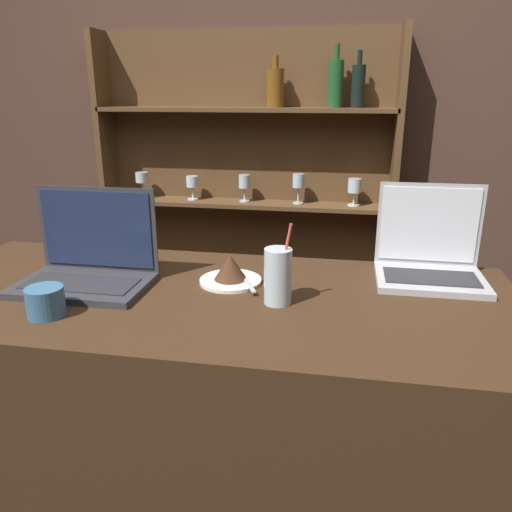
% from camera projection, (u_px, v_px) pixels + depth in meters
% --- Properties ---
extents(bar_counter, '(1.62, 0.69, 1.03)m').
position_uv_depth(bar_counter, '(212.00, 455.00, 1.47)').
color(bar_counter, '#382314').
rests_on(bar_counter, ground_plane).
extents(back_wall, '(7.00, 0.06, 2.70)m').
position_uv_depth(back_wall, '(278.00, 130.00, 2.47)').
color(back_wall, '#4C3328').
rests_on(back_wall, ground_plane).
extents(back_shelf, '(1.46, 0.18, 1.81)m').
position_uv_depth(back_shelf, '(249.00, 211.00, 2.55)').
color(back_shelf, brown).
rests_on(back_shelf, ground_plane).
extents(laptop_near, '(0.35, 0.22, 0.26)m').
position_uv_depth(laptop_near, '(88.00, 263.00, 1.36)').
color(laptop_near, '#333338').
rests_on(laptop_near, bar_counter).
extents(laptop_far, '(0.29, 0.22, 0.26)m').
position_uv_depth(laptop_far, '(429.00, 257.00, 1.40)').
color(laptop_far, '#ADADB2').
rests_on(laptop_far, bar_counter).
extents(cake_plate, '(0.17, 0.18, 0.08)m').
position_uv_depth(cake_plate, '(231.00, 272.00, 1.37)').
color(cake_plate, white).
rests_on(cake_plate, bar_counter).
extents(water_glass, '(0.07, 0.07, 0.21)m').
position_uv_depth(water_glass, '(278.00, 276.00, 1.23)').
color(water_glass, silver).
rests_on(water_glass, bar_counter).
extents(coffee_cup, '(0.09, 0.09, 0.07)m').
position_uv_depth(coffee_cup, '(45.00, 302.00, 1.17)').
color(coffee_cup, '#38668C').
rests_on(coffee_cup, bar_counter).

